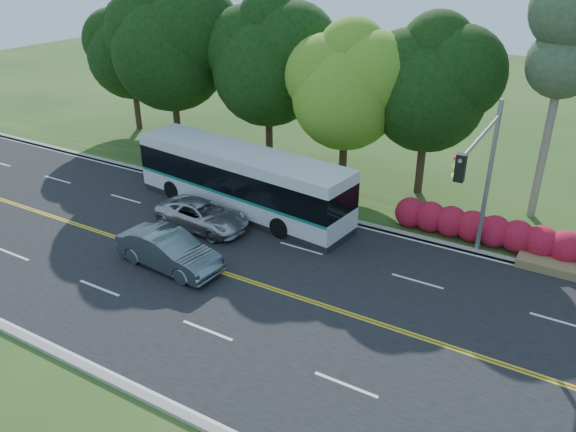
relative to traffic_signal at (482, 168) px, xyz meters
The scene contains 12 objects.
ground 9.65m from the traffic_signal, 140.23° to the right, with size 120.00×120.00×0.00m, color #204617.
road 9.65m from the traffic_signal, 140.23° to the right, with size 60.00×14.00×0.02m, color black.
curb_north 8.15m from the traffic_signal, 164.96° to the left, with size 60.00×0.30×0.15m, color #9A978B.
curb_south 14.86m from the traffic_signal, 117.35° to the right, with size 60.00×0.30×0.15m, color #9A978B.
grass_verge 8.74m from the traffic_signal, 151.03° to the left, with size 60.00×4.00×0.10m, color #204617.
lane_markings 9.71m from the traffic_signal, 140.63° to the right, with size 57.60×13.82×0.00m.
tree_row 13.61m from the traffic_signal, 150.00° to the left, with size 44.70×9.10×13.84m.
bougainvillea_hedge 4.86m from the traffic_signal, 75.94° to the left, with size 9.50×2.25×1.50m.
traffic_signal is the anchor object (origin of this frame).
transit_bus 12.11m from the traffic_signal, behind, with size 12.64×4.19×3.25m.
sedan 13.26m from the traffic_signal, 150.99° to the right, with size 1.71×4.91×1.62m, color slate.
suv 13.08m from the traffic_signal, 168.54° to the right, with size 2.21×4.80×1.33m, color #AFB1B4.
Camera 1 is at (10.27, -16.20, 12.64)m, focal length 35.00 mm.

